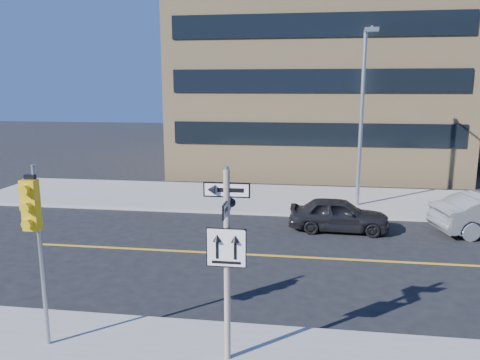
# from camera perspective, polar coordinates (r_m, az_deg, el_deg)

# --- Properties ---
(ground) EXTENTS (120.00, 120.00, 0.00)m
(ground) POSITION_cam_1_polar(r_m,az_deg,el_deg) (12.67, 0.43, -15.45)
(ground) COLOR black
(ground) RESTS_ON ground
(sign_pole) EXTENTS (0.92, 0.92, 4.06)m
(sign_pole) POSITION_cam_1_polar(r_m,az_deg,el_deg) (9.41, -1.61, -9.05)
(sign_pole) COLOR beige
(sign_pole) RESTS_ON near_sidewalk
(traffic_signal) EXTENTS (0.32, 0.45, 4.00)m
(traffic_signal) POSITION_cam_1_polar(r_m,az_deg,el_deg) (10.51, -23.89, -4.47)
(traffic_signal) COLOR gray
(traffic_signal) RESTS_ON near_sidewalk
(parked_car_a) EXTENTS (1.71, 3.98, 1.34)m
(parked_car_a) POSITION_cam_1_polar(r_m,az_deg,el_deg) (19.16, 11.94, -4.14)
(parked_car_a) COLOR black
(parked_car_a) RESTS_ON ground
(streetlight_a) EXTENTS (0.55, 2.25, 8.00)m
(streetlight_a) POSITION_cam_1_polar(r_m,az_deg,el_deg) (22.12, 14.71, 8.54)
(streetlight_a) COLOR gray
(streetlight_a) RESTS_ON far_sidewalk
(building_brick) EXTENTS (18.00, 18.00, 18.00)m
(building_brick) POSITION_cam_1_polar(r_m,az_deg,el_deg) (36.35, 9.18, 16.45)
(building_brick) COLOR tan
(building_brick) RESTS_ON ground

